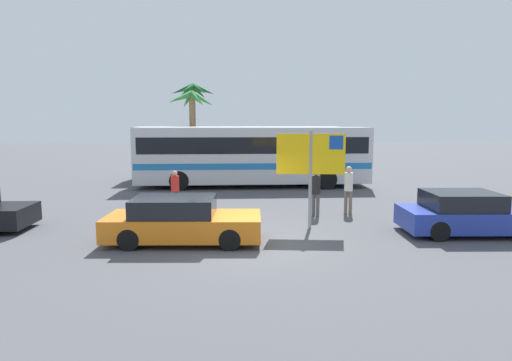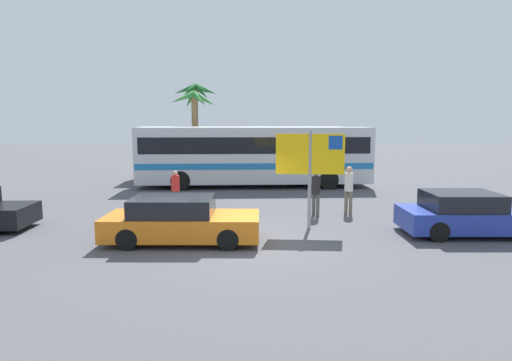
{
  "view_description": "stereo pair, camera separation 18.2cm",
  "coord_description": "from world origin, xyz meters",
  "px_view_note": "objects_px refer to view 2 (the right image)",
  "views": [
    {
      "loc": [
        -0.23,
        -12.25,
        3.49
      ],
      "look_at": [
        0.7,
        3.95,
        1.3
      ],
      "focal_mm": 30.82,
      "sensor_mm": 36.0,
      "label": 1
    },
    {
      "loc": [
        -0.05,
        -12.26,
        3.49
      ],
      "look_at": [
        0.7,
        3.95,
        1.3
      ],
      "focal_mm": 30.82,
      "sensor_mm": 36.0,
      "label": 2
    }
  ],
  "objects_px": {
    "car_blue": "(466,214)",
    "pedestrian_near_sign": "(349,186)",
    "bus_front_coach": "(254,153)",
    "bus_rear_coach": "(240,149)",
    "ferry_sign": "(312,158)",
    "pedestrian_crossing_lot": "(316,189)",
    "pedestrian_by_bus": "(175,187)",
    "car_orange": "(180,221)"
  },
  "relations": [
    {
      "from": "bus_rear_coach",
      "to": "pedestrian_crossing_lot",
      "type": "xyz_separation_m",
      "value": [
        2.66,
        -11.11,
        -0.76
      ]
    },
    {
      "from": "ferry_sign",
      "to": "car_orange",
      "type": "bearing_deg",
      "value": -154.41
    },
    {
      "from": "pedestrian_crossing_lot",
      "to": "bus_front_coach",
      "type": "bearing_deg",
      "value": 57.02
    },
    {
      "from": "ferry_sign",
      "to": "car_orange",
      "type": "distance_m",
      "value": 4.62
    },
    {
      "from": "pedestrian_by_bus",
      "to": "car_orange",
      "type": "bearing_deg",
      "value": -69.51
    },
    {
      "from": "pedestrian_near_sign",
      "to": "pedestrian_by_bus",
      "type": "bearing_deg",
      "value": -66.53
    },
    {
      "from": "ferry_sign",
      "to": "pedestrian_near_sign",
      "type": "bearing_deg",
      "value": 57.1
    },
    {
      "from": "car_blue",
      "to": "bus_front_coach",
      "type": "bearing_deg",
      "value": 123.07
    },
    {
      "from": "pedestrian_by_bus",
      "to": "pedestrian_crossing_lot",
      "type": "xyz_separation_m",
      "value": [
        5.31,
        -1.35,
        0.1
      ]
    },
    {
      "from": "bus_front_coach",
      "to": "pedestrian_by_bus",
      "type": "height_order",
      "value": "bus_front_coach"
    },
    {
      "from": "car_blue",
      "to": "pedestrian_crossing_lot",
      "type": "bearing_deg",
      "value": 148.95
    },
    {
      "from": "bus_rear_coach",
      "to": "car_blue",
      "type": "xyz_separation_m",
      "value": [
        6.85,
        -13.9,
        -1.15
      ]
    },
    {
      "from": "bus_front_coach",
      "to": "car_blue",
      "type": "bearing_deg",
      "value": -59.55
    },
    {
      "from": "ferry_sign",
      "to": "pedestrian_crossing_lot",
      "type": "bearing_deg",
      "value": 81.01
    },
    {
      "from": "ferry_sign",
      "to": "car_blue",
      "type": "relative_size",
      "value": 0.78
    },
    {
      "from": "bus_front_coach",
      "to": "ferry_sign",
      "type": "height_order",
      "value": "ferry_sign"
    },
    {
      "from": "bus_rear_coach",
      "to": "car_orange",
      "type": "xyz_separation_m",
      "value": [
        -1.91,
        -14.36,
        -1.15
      ]
    },
    {
      "from": "bus_front_coach",
      "to": "car_blue",
      "type": "height_order",
      "value": "bus_front_coach"
    },
    {
      "from": "ferry_sign",
      "to": "car_orange",
      "type": "relative_size",
      "value": 0.71
    },
    {
      "from": "car_blue",
      "to": "pedestrian_near_sign",
      "type": "distance_m",
      "value": 4.32
    },
    {
      "from": "car_blue",
      "to": "pedestrian_by_bus",
      "type": "relative_size",
      "value": 2.6
    },
    {
      "from": "pedestrian_by_bus",
      "to": "bus_front_coach",
      "type": "bearing_deg",
      "value": 73.22
    },
    {
      "from": "bus_front_coach",
      "to": "car_blue",
      "type": "relative_size",
      "value": 2.98
    },
    {
      "from": "ferry_sign",
      "to": "pedestrian_near_sign",
      "type": "relative_size",
      "value": 1.77
    },
    {
      "from": "pedestrian_near_sign",
      "to": "pedestrian_crossing_lot",
      "type": "distance_m",
      "value": 1.39
    },
    {
      "from": "ferry_sign",
      "to": "car_blue",
      "type": "xyz_separation_m",
      "value": [
        4.69,
        -0.96,
        -1.69
      ]
    },
    {
      "from": "ferry_sign",
      "to": "bus_front_coach",
      "type": "bearing_deg",
      "value": 104.97
    },
    {
      "from": "car_blue",
      "to": "pedestrian_by_bus",
      "type": "distance_m",
      "value": 10.37
    },
    {
      "from": "pedestrian_crossing_lot",
      "to": "car_orange",
      "type": "bearing_deg",
      "value": 168.22
    },
    {
      "from": "car_blue",
      "to": "pedestrian_near_sign",
      "type": "relative_size",
      "value": 2.28
    },
    {
      "from": "bus_rear_coach",
      "to": "pedestrian_by_bus",
      "type": "distance_m",
      "value": 10.14
    },
    {
      "from": "bus_front_coach",
      "to": "bus_rear_coach",
      "type": "xyz_separation_m",
      "value": [
        -0.71,
        3.46,
        0.0
      ]
    },
    {
      "from": "bus_front_coach",
      "to": "pedestrian_near_sign",
      "type": "distance_m",
      "value": 7.97
    },
    {
      "from": "car_orange",
      "to": "pedestrian_near_sign",
      "type": "distance_m",
      "value": 6.95
    },
    {
      "from": "car_blue",
      "to": "ferry_sign",
      "type": "bearing_deg",
      "value": 171.05
    },
    {
      "from": "pedestrian_by_bus",
      "to": "pedestrian_near_sign",
      "type": "distance_m",
      "value": 6.7
    },
    {
      "from": "ferry_sign",
      "to": "pedestrian_crossing_lot",
      "type": "relative_size",
      "value": 1.84
    },
    {
      "from": "bus_front_coach",
      "to": "car_orange",
      "type": "bearing_deg",
      "value": -103.51
    },
    {
      "from": "ferry_sign",
      "to": "pedestrian_by_bus",
      "type": "xyz_separation_m",
      "value": [
        -4.81,
        3.18,
        -1.4
      ]
    },
    {
      "from": "pedestrian_by_bus",
      "to": "ferry_sign",
      "type": "bearing_deg",
      "value": -22.2
    },
    {
      "from": "car_orange",
      "to": "pedestrian_near_sign",
      "type": "bearing_deg",
      "value": 34.91
    },
    {
      "from": "pedestrian_crossing_lot",
      "to": "ferry_sign",
      "type": "bearing_deg",
      "value": -152.55
    }
  ]
}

